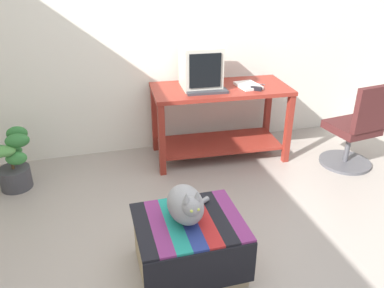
# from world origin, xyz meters

# --- Properties ---
(ground_plane) EXTENTS (14.00, 14.00, 0.00)m
(ground_plane) POSITION_xyz_m (0.00, 0.00, 0.00)
(ground_plane) COLOR #9E9389
(back_wall) EXTENTS (8.00, 0.10, 2.60)m
(back_wall) POSITION_xyz_m (0.00, 2.05, 1.30)
(back_wall) COLOR silver
(back_wall) RESTS_ON ground_plane
(desk) EXTENTS (1.42, 0.72, 0.77)m
(desk) POSITION_xyz_m (0.51, 1.60, 0.53)
(desk) COLOR maroon
(desk) RESTS_ON ground_plane
(tv_monitor) EXTENTS (0.39, 0.40, 0.41)m
(tv_monitor) POSITION_xyz_m (0.31, 1.65, 0.97)
(tv_monitor) COLOR #BCB7A8
(tv_monitor) RESTS_ON desk
(keyboard) EXTENTS (0.41, 0.18, 0.02)m
(keyboard) POSITION_xyz_m (0.32, 1.47, 0.78)
(keyboard) COLOR #333338
(keyboard) RESTS_ON desk
(book) EXTENTS (0.23, 0.29, 0.03)m
(book) POSITION_xyz_m (0.78, 1.54, 0.78)
(book) COLOR white
(book) RESTS_ON desk
(ottoman_with_blanket) EXTENTS (0.70, 0.60, 0.40)m
(ottoman_with_blanket) POSITION_xyz_m (-0.24, 0.04, 0.20)
(ottoman_with_blanket) COLOR tan
(ottoman_with_blanket) RESTS_ON ground_plane
(cat) EXTENTS (0.34, 0.37, 0.29)m
(cat) POSITION_xyz_m (-0.25, 0.05, 0.53)
(cat) COLOR gray
(cat) RESTS_ON ottoman_with_blanket
(potted_plant) EXTENTS (0.41, 0.31, 0.58)m
(potted_plant) POSITION_xyz_m (-1.52, 1.48, 0.26)
(potted_plant) COLOR #3D3D42
(potted_plant) RESTS_ON ground_plane
(office_chair) EXTENTS (0.52, 0.52, 0.89)m
(office_chair) POSITION_xyz_m (1.73, 1.01, 0.39)
(office_chair) COLOR #4C4C51
(office_chair) RESTS_ON ground_plane
(stapler) EXTENTS (0.11, 0.09, 0.04)m
(stapler) POSITION_xyz_m (0.81, 1.40, 0.79)
(stapler) COLOR black
(stapler) RESTS_ON desk
(pen) EXTENTS (0.11, 0.10, 0.01)m
(pen) POSITION_xyz_m (0.92, 1.58, 0.78)
(pen) COLOR black
(pen) RESTS_ON desk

